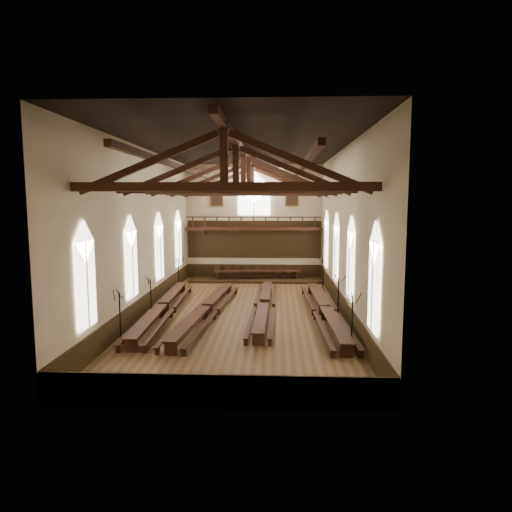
{
  "coord_description": "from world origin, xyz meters",
  "views": [
    {
      "loc": [
        1.97,
        -27.28,
        6.9
      ],
      "look_at": [
        0.68,
        1.5,
        3.36
      ],
      "focal_mm": 32.0,
      "sensor_mm": 36.0,
      "label": 1
    }
  ],
  "objects": [
    {
      "name": "portraits",
      "position": [
        0.0,
        12.9,
        7.1
      ],
      "size": [
        7.75,
        0.09,
        1.45
      ],
      "color": "brown",
      "rests_on": "room_walls"
    },
    {
      "name": "refectory_row_c",
      "position": [
        1.23,
        0.4,
        0.51
      ],
      "size": [
        1.52,
        13.93,
        0.7
      ],
      "color": "#3C1E13",
      "rests_on": "ground"
    },
    {
      "name": "candelabrum_left_near",
      "position": [
        -5.55,
        -6.15,
        0.81
      ],
      "size": [
        0.74,
        0.82,
        2.66
      ],
      "color": "black",
      "rests_on": "ground"
    },
    {
      "name": "refectory_row_d",
      "position": [
        4.86,
        -0.89,
        0.55
      ],
      "size": [
        1.76,
        14.47,
        0.75
      ],
      "color": "#3C1E13",
      "rests_on": "ground"
    },
    {
      "name": "refectory_row_b",
      "position": [
        -2.15,
        -1.0,
        0.54
      ],
      "size": [
        2.04,
        14.4,
        0.74
      ],
      "color": "#3C1E13",
      "rests_on": "ground"
    },
    {
      "name": "candelabrum_left_far",
      "position": [
        -5.55,
        7.15,
        0.77
      ],
      "size": [
        0.71,
        0.78,
        2.55
      ],
      "color": "black",
      "rests_on": "ground"
    },
    {
      "name": "candelabrum_right_near",
      "position": [
        5.55,
        -6.22,
        0.8
      ],
      "size": [
        0.8,
        0.74,
        2.64
      ],
      "color": "black",
      "rests_on": "ground"
    },
    {
      "name": "wainscot_band",
      "position": [
        0.0,
        0.0,
        0.6
      ],
      "size": [
        12.0,
        26.0,
        1.2
      ],
      "color": "black",
      "rests_on": "ground"
    },
    {
      "name": "candelabrum_left_mid",
      "position": [
        -5.55,
        -0.73,
        0.71
      ],
      "size": [
        0.7,
        0.67,
        2.33
      ],
      "color": "black",
      "rests_on": "ground"
    },
    {
      "name": "candelabrum_right_far",
      "position": [
        5.55,
        7.29,
        0.79
      ],
      "size": [
        0.79,
        0.73,
        2.59
      ],
      "color": "black",
      "rests_on": "ground"
    },
    {
      "name": "side_windows",
      "position": [
        -0.0,
        -0.0,
        3.74
      ],
      "size": [
        11.85,
        19.8,
        4.5
      ],
      "color": "white",
      "rests_on": "room_walls"
    },
    {
      "name": "refectory_row_a",
      "position": [
        -4.89,
        -0.67,
        0.54
      ],
      "size": [
        1.77,
        14.34,
        0.74
      ],
      "color": "#3C1E13",
      "rests_on": "ground"
    },
    {
      "name": "room_walls",
      "position": [
        0.0,
        0.0,
        6.46
      ],
      "size": [
        26.0,
        26.0,
        26.0
      ],
      "color": "beige",
      "rests_on": "ground"
    },
    {
      "name": "minstrels_gallery",
      "position": [
        0.0,
        12.66,
        3.91
      ],
      "size": [
        11.8,
        1.24,
        3.7
      ],
      "color": "#3C1E13",
      "rests_on": "room_walls"
    },
    {
      "name": "high_chairs",
      "position": [
        0.34,
        12.13,
        0.75
      ],
      "size": [
        7.67,
        0.48,
        1.03
      ],
      "color": "#3C1E13",
      "rests_on": "dais"
    },
    {
      "name": "dais",
      "position": [
        0.34,
        11.4,
        0.1
      ],
      "size": [
        11.4,
        2.91,
        0.19
      ],
      "primitive_type": "cube",
      "color": "black",
      "rests_on": "ground"
    },
    {
      "name": "roof_trusses",
      "position": [
        0.0,
        -0.0,
        8.22
      ],
      "size": [
        11.7,
        25.7,
        2.8
      ],
      "color": "#3C1E13",
      "rests_on": "room_walls"
    },
    {
      "name": "candelabrum_right_mid",
      "position": [
        5.55,
        -1.38,
        0.82
      ],
      "size": [
        0.75,
        0.83,
        2.7
      ],
      "color": "black",
      "rests_on": "ground"
    },
    {
      "name": "end_window",
      "position": [
        0.0,
        12.9,
        7.22
      ],
      "size": [
        2.8,
        0.12,
        3.8
      ],
      "color": "white",
      "rests_on": "room_walls"
    },
    {
      "name": "ground",
      "position": [
        0.0,
        0.0,
        0.0
      ],
      "size": [
        26.0,
        26.0,
        0.0
      ],
      "primitive_type": "plane",
      "color": "brown",
      "rests_on": "ground"
    },
    {
      "name": "high_table",
      "position": [
        0.34,
        11.4,
        0.78
      ],
      "size": [
        7.41,
        1.38,
        0.69
      ],
      "color": "#3C1E13",
      "rests_on": "dais"
    }
  ]
}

